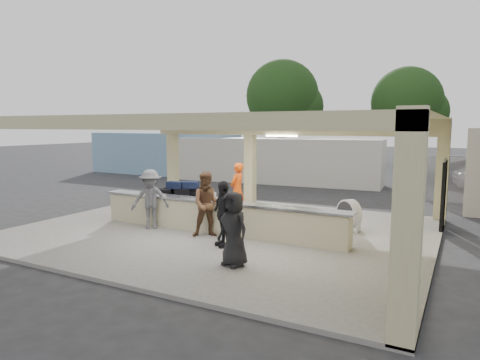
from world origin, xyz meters
The scene contains 14 objects.
ground centered at (0.00, 0.00, 0.00)m, with size 120.00×120.00×0.00m, color #242426.
pavilion centered at (0.21, 0.66, 1.35)m, with size 12.01×10.00×3.55m.
baggage_counter centered at (0.00, -0.50, 0.59)m, with size 8.20×0.58×0.98m.
luggage_cart centered at (-2.07, 0.50, 0.80)m, with size 2.55×2.03×1.30m.
drum_fan centered at (3.46, 1.54, 0.62)m, with size 0.87×0.77×0.97m.
baggage_handler centered at (-0.57, 1.89, 1.05)m, with size 0.69×0.38×1.89m, color #DF470B.
passenger_a centered at (0.01, -1.00, 1.04)m, with size 0.91×0.40×1.88m, color brown.
passenger_b centered at (0.92, -1.66, 0.98)m, with size 1.03×0.37×1.75m, color black.
passenger_c centered at (-2.07, -1.00, 1.02)m, with size 1.19×0.42×1.84m, color #4D4D52.
passenger_d centered at (1.92, -2.92, 0.95)m, with size 0.84×0.34×1.71m, color black.
container_white centered at (-3.19, 11.60, 1.28)m, with size 11.81×2.36×2.56m, color #B9B9B5.
container_blue centered at (-11.75, 11.99, 1.40)m, with size 10.74×2.58×2.79m, color #7FA7CB.
tree_left centered at (-7.68, 24.16, 5.59)m, with size 6.60×6.30×9.00m.
tree_mid centered at (2.32, 26.16, 4.96)m, with size 6.00×5.60×8.00m.
Camera 1 is at (6.48, -11.23, 3.28)m, focal length 32.00 mm.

